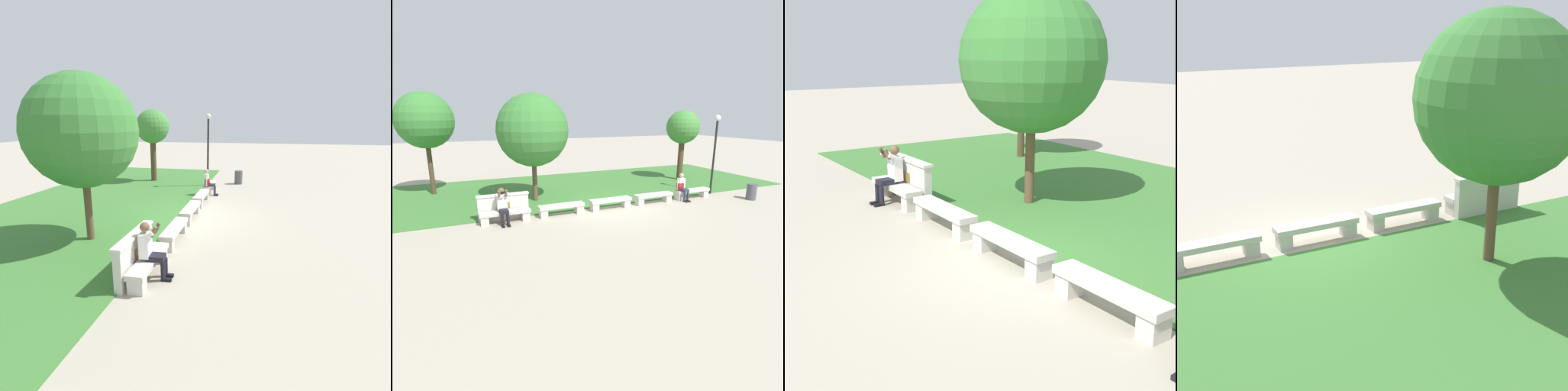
# 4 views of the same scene
# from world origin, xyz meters

# --- Properties ---
(ground_plane) EXTENTS (80.00, 80.00, 0.00)m
(ground_plane) POSITION_xyz_m (0.00, 0.00, 0.00)
(ground_plane) COLOR #A89E8C
(grass_strip) EXTENTS (22.54, 8.00, 0.03)m
(grass_strip) POSITION_xyz_m (0.00, 4.38, 0.01)
(grass_strip) COLOR #3D7533
(grass_strip) RESTS_ON ground
(bench_main) EXTENTS (1.84, 0.40, 0.45)m
(bench_main) POSITION_xyz_m (-4.35, 0.00, 0.30)
(bench_main) COLOR beige
(bench_main) RESTS_ON ground
(bench_near) EXTENTS (1.84, 0.40, 0.45)m
(bench_near) POSITION_xyz_m (-2.18, 0.00, 0.30)
(bench_near) COLOR beige
(bench_near) RESTS_ON ground
(bench_mid) EXTENTS (1.84, 0.40, 0.45)m
(bench_mid) POSITION_xyz_m (-0.00, 0.00, 0.30)
(bench_mid) COLOR beige
(bench_mid) RESTS_ON ground
(bench_far) EXTENTS (1.84, 0.40, 0.45)m
(bench_far) POSITION_xyz_m (2.18, 0.00, 0.30)
(bench_far) COLOR beige
(bench_far) RESTS_ON ground
(bench_end) EXTENTS (1.84, 0.40, 0.45)m
(bench_end) POSITION_xyz_m (4.35, 0.00, 0.30)
(bench_end) COLOR beige
(bench_end) RESTS_ON ground
(backrest_wall_with_plaque) EXTENTS (1.91, 0.24, 1.01)m
(backrest_wall_with_plaque) POSITION_xyz_m (-4.35, 0.34, 0.52)
(backrest_wall_with_plaque) COLOR beige
(backrest_wall_with_plaque) RESTS_ON ground
(person_photographer) EXTENTS (0.48, 0.73, 1.32)m
(person_photographer) POSITION_xyz_m (-4.43, -0.08, 0.74)
(person_photographer) COLOR black
(person_photographer) RESTS_ON ground
(person_distant) EXTENTS (0.48, 0.69, 1.26)m
(person_distant) POSITION_xyz_m (3.70, -0.07, 0.67)
(person_distant) COLOR black
(person_distant) RESTS_ON ground
(backpack) EXTENTS (0.28, 0.24, 0.43)m
(backpack) POSITION_xyz_m (3.62, -0.02, 0.63)
(backpack) COLOR maroon
(backpack) RESTS_ON bench_end
(tree_behind_wall) EXTENTS (3.16, 3.16, 4.78)m
(tree_behind_wall) POSITION_xyz_m (-2.61, 2.50, 3.20)
(tree_behind_wall) COLOR brown
(tree_behind_wall) RESTS_ON ground
(tree_left_background) EXTENTS (1.94, 1.94, 4.15)m
(tree_left_background) POSITION_xyz_m (6.67, 3.73, 3.11)
(tree_left_background) COLOR #4C3826
(tree_left_background) RESTS_ON ground
(trash_bin) EXTENTS (0.44, 0.44, 0.75)m
(trash_bin) POSITION_xyz_m (6.76, -1.28, 0.38)
(trash_bin) COLOR #4C4C51
(trash_bin) RESTS_ON ground
(lamp_post) EXTENTS (0.28, 0.28, 3.87)m
(lamp_post) POSITION_xyz_m (5.86, 0.34, 2.53)
(lamp_post) COLOR black
(lamp_post) RESTS_ON ground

